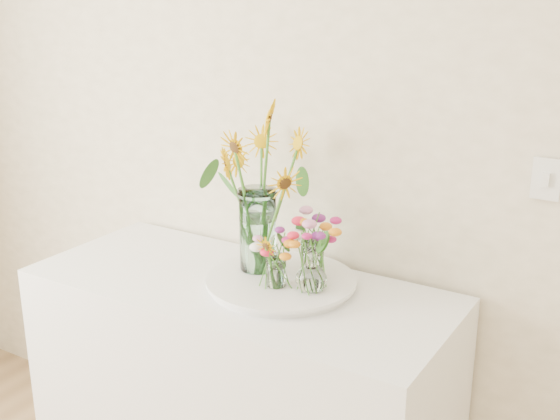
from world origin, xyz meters
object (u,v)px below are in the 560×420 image
object	(u,v)px
small_vase_b	(311,270)
small_vase_c	(312,259)
mason_jar	(258,230)
tray	(281,283)
counter	(240,404)
small_vase_a	(276,271)

from	to	relation	value
small_vase_b	small_vase_c	xyz separation A→B (m)	(-0.05, 0.10, -0.01)
mason_jar	tray	bearing A→B (deg)	-14.92
counter	small_vase_b	size ratio (longest dim) A/B	10.08
mason_jar	small_vase_b	xyz separation A→B (m)	(0.23, -0.06, -0.07)
counter	small_vase_b	bearing A→B (deg)	5.04
counter	small_vase_c	world-z (taller)	small_vase_c
mason_jar	small_vase_a	world-z (taller)	mason_jar
small_vase_b	small_vase_c	size ratio (longest dim) A/B	1.08
small_vase_c	tray	bearing A→B (deg)	-137.08
counter	small_vase_a	distance (m)	0.55
counter	small_vase_b	xyz separation A→B (m)	(0.26, 0.02, 0.54)
mason_jar	small_vase_c	distance (m)	0.20
counter	small_vase_c	size ratio (longest dim) A/B	10.93
counter	mason_jar	distance (m)	0.62
counter	small_vase_a	bearing A→B (deg)	-3.21
mason_jar	small_vase_c	bearing A→B (deg)	12.52
small_vase_a	small_vase_c	world-z (taller)	small_vase_c
tray	mason_jar	size ratio (longest dim) A/B	1.64
tray	mason_jar	xyz separation A→B (m)	(-0.11, 0.03, 0.15)
tray	small_vase_b	world-z (taller)	small_vase_b
small_vase_a	small_vase_c	size ratio (longest dim) A/B	0.83
tray	small_vase_c	size ratio (longest dim) A/B	3.56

